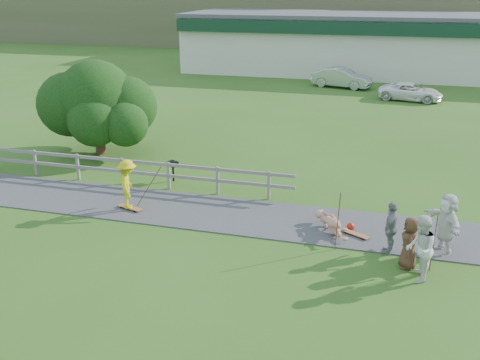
{
  "coord_description": "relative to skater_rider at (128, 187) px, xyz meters",
  "views": [
    {
      "loc": [
        5.9,
        -14.85,
        7.64
      ],
      "look_at": [
        1.25,
        2.0,
        1.16
      ],
      "focal_mm": 40.0,
      "sensor_mm": 36.0,
      "label": 1
    }
  ],
  "objects": [
    {
      "name": "spectator_b",
      "position": [
        8.95,
        -0.84,
        -0.06
      ],
      "size": [
        0.61,
        1.03,
        1.65
      ],
      "primitive_type": "imported",
      "rotation": [
        0.0,
        0.0,
        4.48
      ],
      "color": "gray",
      "rests_on": "ground"
    },
    {
      "name": "path",
      "position": [
        2.55,
        0.53,
        -0.87
      ],
      "size": [
        34.0,
        3.0,
        0.04
      ],
      "primitive_type": "cube",
      "color": "#39393B",
      "rests_on": "ground"
    },
    {
      "name": "fence",
      "position": [
        -2.07,
        2.33,
        -0.17
      ],
      "size": [
        15.05,
        0.1,
        1.1
      ],
      "color": "slate",
      "rests_on": "ground"
    },
    {
      "name": "ground",
      "position": [
        2.55,
        -0.97,
        -0.89
      ],
      "size": [
        260.0,
        260.0,
        0.0
      ],
      "primitive_type": "plane",
      "color": "#2E5718",
      "rests_on": "ground"
    },
    {
      "name": "strip_mall",
      "position": [
        6.55,
        33.97,
        1.69
      ],
      "size": [
        32.5,
        10.75,
        5.1
      ],
      "color": "silver",
      "rests_on": "ground"
    },
    {
      "name": "longboard_fallen",
      "position": [
        7.92,
        -0.01,
        -0.84
      ],
      "size": [
        0.92,
        0.64,
        0.1
      ],
      "primitive_type": null,
      "rotation": [
        0.0,
        0.0,
        -0.5
      ],
      "color": "#995F32",
      "rests_on": "ground"
    },
    {
      "name": "car_silver",
      "position": [
        5.01,
        25.99,
        -0.14
      ],
      "size": [
        4.78,
        2.66,
        1.49
      ],
      "primitive_type": "imported",
      "rotation": [
        0.0,
        0.0,
        1.32
      ],
      "color": "#B3B6BC",
      "rests_on": "ground"
    },
    {
      "name": "spectator_d",
      "position": [
        10.5,
        -0.41,
        0.06
      ],
      "size": [
        1.26,
        1.83,
        1.9
      ],
      "primitive_type": "imported",
      "rotation": [
        0.0,
        0.0,
        5.15
      ],
      "color": "silver",
      "rests_on": "ground"
    },
    {
      "name": "longboard_rider",
      "position": [
        0.0,
        0.0,
        -0.83
      ],
      "size": [
        1.03,
        0.52,
        0.11
      ],
      "primitive_type": null,
      "rotation": [
        0.0,
        0.0,
        -0.29
      ],
      "color": "#995F32",
      "rests_on": "ground"
    },
    {
      "name": "pole_spec_left",
      "position": [
        7.4,
        -1.06,
        0.05
      ],
      "size": [
        0.03,
        0.03,
        1.87
      ],
      "primitive_type": "cylinder",
      "color": "#513020",
      "rests_on": "ground"
    },
    {
      "name": "skater_fallen",
      "position": [
        7.12,
        0.09,
        -0.56
      ],
      "size": [
        1.74,
        1.35,
        0.66
      ],
      "primitive_type": "imported",
      "rotation": [
        0.0,
        0.0,
        0.59
      ],
      "color": "tan",
      "rests_on": "ground"
    },
    {
      "name": "tree",
      "position": [
        -4.39,
        5.82,
        0.89
      ],
      "size": [
        5.68,
        5.68,
        3.56
      ],
      "primitive_type": null,
      "color": "black",
      "rests_on": "ground"
    },
    {
      "name": "spectator_c",
      "position": [
        9.46,
        -1.6,
        -0.12
      ],
      "size": [
        0.55,
        0.79,
        1.54
      ],
      "primitive_type": "imported",
      "rotation": [
        0.0,
        0.0,
        4.79
      ],
      "color": "#4E2F1F",
      "rests_on": "ground"
    },
    {
      "name": "spectator_a",
      "position": [
        9.71,
        -2.23,
        0.05
      ],
      "size": [
        0.73,
        0.92,
        1.87
      ],
      "primitive_type": "imported",
      "rotation": [
        0.0,
        0.0,
        4.73
      ],
      "color": "silver",
      "rests_on": "ground"
    },
    {
      "name": "bbq",
      "position": [
        0.37,
        3.2,
        -0.47
      ],
      "size": [
        0.48,
        0.43,
        0.84
      ],
      "primitive_type": null,
      "rotation": [
        0.0,
        0.0,
        -0.42
      ],
      "color": "black",
      "rests_on": "ground"
    },
    {
      "name": "pole_rider",
      "position": [
        0.6,
        0.4,
        0.08
      ],
      "size": [
        0.03,
        0.03,
        1.93
      ],
      "primitive_type": "cylinder",
      "color": "#513020",
      "rests_on": "ground"
    },
    {
      "name": "skater_rider",
      "position": [
        0.0,
        0.0,
        0.0
      ],
      "size": [
        1.07,
        1.32,
        1.78
      ],
      "primitive_type": "imported",
      "rotation": [
        0.0,
        0.0,
        1.99
      ],
      "color": "gold",
      "rests_on": "ground"
    },
    {
      "name": "helmet",
      "position": [
        7.72,
        0.44,
        -0.76
      ],
      "size": [
        0.26,
        0.26,
        0.26
      ],
      "primitive_type": "sphere",
      "color": "#A51F0F",
      "rests_on": "ground"
    },
    {
      "name": "car_white",
      "position": [
        10.05,
        22.41,
        -0.3
      ],
      "size": [
        4.48,
        2.57,
        1.18
      ],
      "primitive_type": "imported",
      "rotation": [
        0.0,
        0.0,
        1.42
      ],
      "color": "white",
      "rests_on": "ground"
    },
    {
      "name": "pole_spec_right",
      "position": [
        10.09,
        -1.67,
        -0.02
      ],
      "size": [
        0.03,
        0.03,
        1.74
      ],
      "primitive_type": "cylinder",
      "color": "#513020",
      "rests_on": "ground"
    }
  ]
}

